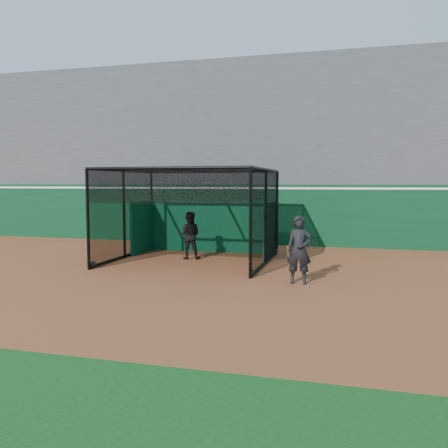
# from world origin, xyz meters

# --- Properties ---
(ground) EXTENTS (120.00, 120.00, 0.00)m
(ground) POSITION_xyz_m (0.00, 0.00, 0.00)
(ground) COLOR brown
(ground) RESTS_ON ground
(outfield_wall) EXTENTS (50.00, 0.50, 2.50)m
(outfield_wall) POSITION_xyz_m (0.00, 8.50, 1.29)
(outfield_wall) COLOR #0A3B1D
(outfield_wall) RESTS_ON ground
(grandstand) EXTENTS (50.00, 7.85, 8.95)m
(grandstand) POSITION_xyz_m (0.00, 12.27, 4.48)
(grandstand) COLOR #4C4C4F
(grandstand) RESTS_ON ground
(batting_cage) EXTENTS (4.99, 4.69, 2.98)m
(batting_cage) POSITION_xyz_m (-0.73, 3.67, 1.49)
(batting_cage) COLOR black
(batting_cage) RESTS_ON ground
(batter) EXTENTS (0.89, 0.75, 1.60)m
(batter) POSITION_xyz_m (-0.97, 4.04, 0.80)
(batter) COLOR black
(batter) RESTS_ON ground
(on_deck_player) EXTENTS (0.66, 0.45, 1.75)m
(on_deck_player) POSITION_xyz_m (3.05, 1.02, 0.87)
(on_deck_player) COLOR black
(on_deck_player) RESTS_ON ground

